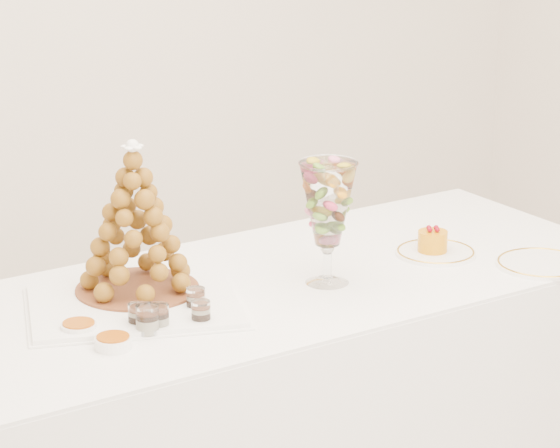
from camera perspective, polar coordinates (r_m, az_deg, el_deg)
buffet_table at (r=3.75m, az=-0.73°, el=-8.34°), size 2.15×0.95×0.80m
lace_tray at (r=3.44m, az=-6.28°, el=-3.54°), size 0.63×0.54×0.02m
macaron_vase at (r=3.54m, az=2.07°, el=0.80°), size 0.15×0.15×0.34m
cake_plate at (r=3.85m, az=6.71°, el=-1.24°), size 0.23×0.23×0.01m
spare_plate at (r=3.80m, az=11.20°, el=-1.70°), size 0.26×0.26×0.01m
verrine_a at (r=3.31m, az=-6.14°, el=-3.96°), size 0.05×0.05×0.06m
verrine_b at (r=3.28m, az=-5.24°, el=-4.05°), size 0.06×0.06×0.07m
verrine_c at (r=3.40m, az=-3.65°, el=-3.29°), size 0.06×0.06×0.07m
verrine_d at (r=3.26m, az=-5.72°, el=-4.14°), size 0.07×0.07×0.08m
verrine_e at (r=3.31m, az=-3.42°, el=-3.86°), size 0.06×0.06×0.06m
ramekin_back at (r=3.30m, az=-8.65°, el=-4.48°), size 0.09×0.09×0.03m
ramekin_front at (r=3.20m, az=-7.19°, el=-5.09°), size 0.09×0.09×0.03m
croquembouche at (r=3.46m, az=-6.26°, el=0.25°), size 0.33×0.33×0.41m
mousse_cake at (r=3.84m, az=6.58°, el=-0.72°), size 0.09×0.09×0.08m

